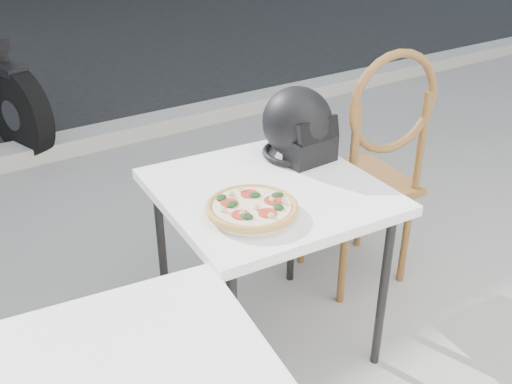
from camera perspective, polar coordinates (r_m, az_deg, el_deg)
street_asphalt at (r=8.26m, az=-24.09°, el=13.74°), size 30.00×8.00×0.00m
curb at (r=4.51m, az=-13.40°, el=5.85°), size 30.00×0.25×0.12m
cafe_table_main at (r=2.12m, az=1.24°, el=-1.04°), size 0.84×0.84×0.74m
plate at (r=1.90m, az=-0.41°, el=-2.08°), size 0.38×0.38×0.02m
pizza at (r=1.89m, az=-0.41°, el=-1.51°), size 0.41×0.41×0.04m
helmet at (r=2.29m, az=4.28°, el=6.52°), size 0.29×0.30×0.29m
cafe_chair_main at (r=2.56m, az=11.42°, el=3.11°), size 0.49×0.49×1.16m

